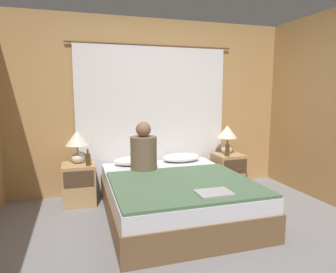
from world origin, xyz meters
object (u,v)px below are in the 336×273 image
(nightstand_right, at_px, (228,171))
(person_left_in_bed, at_px, (144,151))
(lamp_left, at_px, (77,142))
(beer_bottle_on_right_stand, at_px, (227,150))
(beer_bottle_on_left_stand, at_px, (88,159))
(handbag_on_floor, at_px, (240,188))
(pillow_right, at_px, (181,157))
(bed, at_px, (175,197))
(pillow_left, at_px, (134,161))
(laptop_on_bed, at_px, (214,193))
(nightstand_left, at_px, (79,184))
(lamp_right, at_px, (227,135))

(nightstand_right, distance_m, person_left_in_bed, 1.48)
(lamp_left, xyz_separation_m, beer_bottle_on_right_stand, (2.08, -0.19, -0.19))
(beer_bottle_on_left_stand, bearing_deg, handbag_on_floor, -7.85)
(lamp_left, xyz_separation_m, person_left_in_bed, (0.80, -0.38, -0.10))
(nightstand_right, distance_m, pillow_right, 0.78)
(pillow_right, bearing_deg, bed, -114.23)
(bed, distance_m, beer_bottle_on_left_stand, 1.20)
(lamp_left, xyz_separation_m, pillow_left, (0.74, -0.02, -0.30))
(nightstand_right, height_order, laptop_on_bed, nightstand_right)
(beer_bottle_on_left_stand, xyz_separation_m, beer_bottle_on_right_stand, (1.96, 0.00, 0.01))
(pillow_right, xyz_separation_m, handbag_on_floor, (0.71, -0.45, -0.38))
(handbag_on_floor, bearing_deg, nightstand_right, 85.36)
(beer_bottle_on_right_stand, bearing_deg, nightstand_left, 176.57)
(pillow_left, relative_size, laptop_on_bed, 1.63)
(bed, relative_size, beer_bottle_on_left_stand, 9.09)
(laptop_on_bed, bearing_deg, person_left_in_bed, 111.49)
(handbag_on_floor, bearing_deg, pillow_left, 162.22)
(bed, xyz_separation_m, nightstand_left, (-1.09, 0.73, 0.04))
(bed, height_order, nightstand_right, nightstand_right)
(lamp_right, bearing_deg, person_left_in_bed, -164.55)
(bed, height_order, nightstand_left, nightstand_left)
(nightstand_right, distance_m, beer_bottle_on_right_stand, 0.39)
(nightstand_left, xyz_separation_m, beer_bottle_on_right_stand, (2.08, -0.12, 0.36))
(bed, distance_m, nightstand_left, 1.31)
(bed, xyz_separation_m, nightstand_right, (1.09, 0.73, 0.04))
(person_left_in_bed, relative_size, beer_bottle_on_left_stand, 2.94)
(pillow_left, xyz_separation_m, handbag_on_floor, (1.40, -0.45, -0.38))
(nightstand_right, height_order, pillow_right, pillow_right)
(person_left_in_bed, bearing_deg, nightstand_left, 158.47)
(person_left_in_bed, distance_m, beer_bottle_on_left_stand, 0.71)
(bed, relative_size, pillow_left, 3.52)
(nightstand_right, bearing_deg, bed, -146.26)
(lamp_left, relative_size, person_left_in_bed, 0.68)
(bed, relative_size, beer_bottle_on_right_stand, 8.30)
(pillow_left, bearing_deg, person_left_in_bed, -80.50)
(lamp_right, xyz_separation_m, beer_bottle_on_left_stand, (-2.05, -0.19, -0.20))
(lamp_left, xyz_separation_m, lamp_right, (2.18, 0.00, 0.00))
(nightstand_left, bearing_deg, laptop_on_bed, -49.24)
(nightstand_left, xyz_separation_m, nightstand_right, (2.18, 0.00, 0.00))
(pillow_right, height_order, handbag_on_floor, pillow_right)
(nightstand_right, xyz_separation_m, pillow_right, (-0.74, 0.05, 0.25))
(bed, xyz_separation_m, beer_bottle_on_right_stand, (1.00, 0.60, 0.40))
(nightstand_right, distance_m, handbag_on_floor, 0.43)
(beer_bottle_on_left_stand, distance_m, beer_bottle_on_right_stand, 1.96)
(beer_bottle_on_right_stand, relative_size, laptop_on_bed, 0.69)
(nightstand_left, relative_size, laptop_on_bed, 1.57)
(person_left_in_bed, bearing_deg, handbag_on_floor, -3.73)
(bed, bearing_deg, lamp_left, 143.99)
(pillow_left, bearing_deg, pillow_right, 0.00)
(lamp_left, bearing_deg, pillow_right, -0.71)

